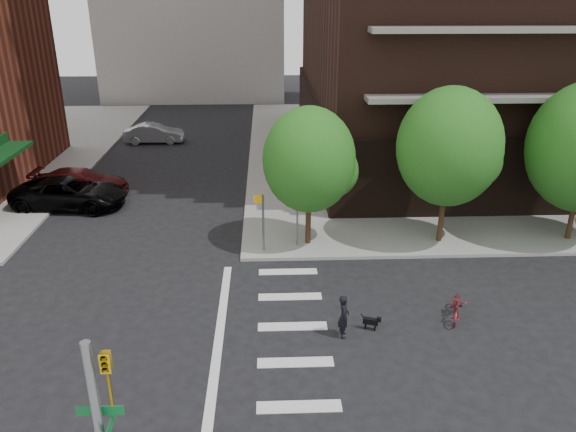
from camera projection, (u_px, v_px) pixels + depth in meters
ground at (199, 365)px, 17.49m from camera, size 120.00×120.00×0.00m
sidewalk_ne at (524, 150)px, 39.89m from camera, size 39.00×33.00×0.15m
crosswalk at (270, 363)px, 17.57m from camera, size 3.85×13.00×0.01m
tree_a at (309, 160)px, 23.93m from camera, size 4.00×4.00×5.90m
tree_b at (449, 147)px, 23.95m from camera, size 4.50×4.50×6.65m
pedestrian_signal at (270, 213)px, 24.17m from camera, size 2.18×0.67×2.60m
parked_car_black at (70, 193)px, 29.49m from camera, size 3.25×6.07×1.62m
parked_car_maroon at (81, 182)px, 31.26m from camera, size 2.21×5.22×1.50m
parked_car_silver at (154, 133)px, 41.66m from camera, size 1.64×4.37×1.43m
scooter at (457, 306)px, 19.80m from camera, size 1.21×1.91×0.95m
dog_walker at (344, 316)px, 18.64m from camera, size 0.58×0.40×1.55m
dog at (372, 321)px, 19.16m from camera, size 0.62×0.34×0.52m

